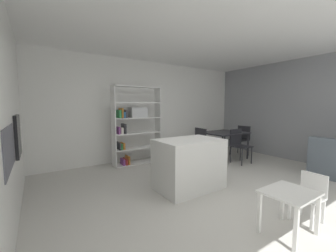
{
  "coord_description": "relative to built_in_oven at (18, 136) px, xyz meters",
  "views": [
    {
      "loc": [
        -2.53,
        -2.51,
        1.48
      ],
      "look_at": [
        -0.2,
        1.04,
        1.08
      ],
      "focal_mm": 21.67,
      "sensor_mm": 36.0,
      "label": 1
    }
  ],
  "objects": [
    {
      "name": "right_partition_gray",
      "position": [
        6.21,
        -1.04,
        0.31
      ],
      "size": [
        0.06,
        5.54,
        2.77
      ],
      "primitive_type": "cube",
      "color": "gray",
      "rests_on": "ground_plane"
    },
    {
      "name": "cabinet_niche_splashback",
      "position": [
        -0.02,
        -0.94,
        -0.02
      ],
      "size": [
        0.01,
        0.96,
        0.46
      ],
      "color": "#4C4C56",
      "rests_on": "ground_plane"
    },
    {
      "name": "back_partition",
      "position": [
        2.75,
        1.7,
        0.31
      ],
      "size": [
        6.97,
        0.06,
        2.77
      ],
      "primitive_type": "cube",
      "color": "white",
      "rests_on": "ground_plane"
    },
    {
      "name": "built_in_oven",
      "position": [
        0.0,
        0.0,
        0.0
      ],
      "size": [
        0.06,
        0.6,
        0.59
      ],
      "color": "black",
      "rests_on": "ground_plane"
    },
    {
      "name": "child_table",
      "position": [
        2.63,
        -2.44,
        -0.65
      ],
      "size": [
        0.59,
        0.48,
        0.51
      ],
      "color": "white",
      "rests_on": "ground_plane"
    },
    {
      "name": "dining_chair_island_side",
      "position": [
        3.92,
        0.38,
        -0.53
      ],
      "size": [
        0.42,
        0.44,
        0.93
      ],
      "rotation": [
        0.0,
        0.0,
        1.54
      ],
      "color": "#232328",
      "rests_on": "ground_plane"
    },
    {
      "name": "ground_plane",
      "position": [
        2.75,
        -1.04,
        -1.08
      ],
      "size": [
        9.59,
        9.59,
        0.0
      ],
      "primitive_type": "plane",
      "color": "beige"
    },
    {
      "name": "open_bookshelf",
      "position": [
        2.36,
        1.27,
        -0.03
      ],
      "size": [
        1.27,
        0.33,
        2.0
      ],
      "color": "white",
      "rests_on": "ground_plane"
    },
    {
      "name": "dining_chair_near",
      "position": [
        4.72,
        -0.13,
        -0.55
      ],
      "size": [
        0.45,
        0.43,
        0.89
      ],
      "rotation": [
        0.0,
        0.0,
        -0.03
      ],
      "color": "#232328",
      "rests_on": "ground_plane"
    },
    {
      "name": "child_chair_right",
      "position": [
        3.15,
        -2.44,
        -0.73
      ],
      "size": [
        0.34,
        0.34,
        0.62
      ],
      "rotation": [
        0.0,
        0.0,
        -1.64
      ],
      "color": "white",
      "rests_on": "ground_plane"
    },
    {
      "name": "dining_chair_window_side",
      "position": [
        5.51,
        0.38,
        -0.53
      ],
      "size": [
        0.43,
        0.44,
        0.9
      ],
      "rotation": [
        0.0,
        0.0,
        -1.58
      ],
      "color": "#232328",
      "rests_on": "ground_plane"
    },
    {
      "name": "dining_table",
      "position": [
        4.72,
        0.38,
        -0.39
      ],
      "size": [
        1.17,
        0.96,
        0.76
      ],
      "color": "#232328",
      "rests_on": "ground_plane"
    },
    {
      "name": "kitchen_island",
      "position": [
        2.52,
        -0.75,
        -0.63
      ],
      "size": [
        1.15,
        0.78,
        0.9
      ],
      "primitive_type": "cube",
      "color": "silver",
      "rests_on": "ground_plane"
    },
    {
      "name": "ceiling_slab",
      "position": [
        2.75,
        -1.04,
        1.72
      ],
      "size": [
        6.97,
        5.54,
        0.06
      ],
      "color": "white",
      "rests_on": "ground_plane"
    }
  ]
}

